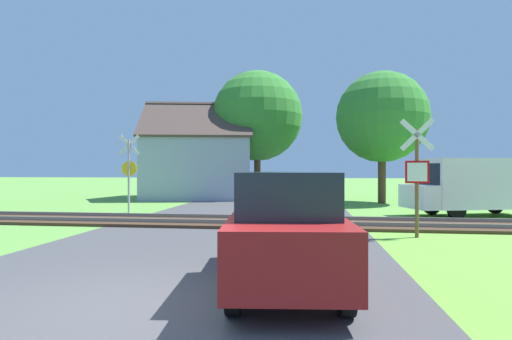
{
  "coord_description": "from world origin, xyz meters",
  "views": [
    {
      "loc": [
        2.32,
        -5.02,
        1.82
      ],
      "look_at": [
        0.5,
        9.14,
        1.8
      ],
      "focal_mm": 28.0,
      "sensor_mm": 36.0,
      "label": 1
    }
  ],
  "objects": [
    {
      "name": "ground_plane",
      "position": [
        0.0,
        0.0,
        0.0
      ],
      "size": [
        160.0,
        160.0,
        0.0
      ],
      "primitive_type": "plane",
      "color": "#5B933D"
    },
    {
      "name": "crossing_sign_far",
      "position": [
        -5.13,
        10.95,
        1.89
      ],
      "size": [
        0.87,
        0.19,
        3.29
      ],
      "rotation": [
        0.0,
        0.0,
        0.16
      ],
      "color": "#9E9EA5",
      "rests_on": "ground"
    },
    {
      "name": "tree_right",
      "position": [
        6.31,
        17.1,
        4.62
      ],
      "size": [
        4.88,
        4.88,
        7.08
      ],
      "color": "#513823",
      "rests_on": "ground"
    },
    {
      "name": "house",
      "position": [
        -4.57,
        19.75,
        2.08
      ],
      "size": [
        7.69,
        7.44,
        6.12
      ],
      "rotation": [
        0.0,
        0.0,
        0.19
      ],
      "color": "#99A3B7",
      "rests_on": "ground"
    },
    {
      "name": "mail_truck",
      "position": [
        8.72,
        11.41,
        1.24
      ],
      "size": [
        5.22,
        3.13,
        2.24
      ],
      "rotation": [
        0.0,
        0.0,
        1.85
      ],
      "color": "white",
      "rests_on": "ground"
    },
    {
      "name": "stop_sign_near",
      "position": [
        5.22,
        6.05,
        1.76
      ],
      "size": [
        0.87,
        0.21,
        3.18
      ],
      "rotation": [
        0.0,
        0.0,
        2.97
      ],
      "color": "brown",
      "rests_on": "ground"
    },
    {
      "name": "road_asphalt",
      "position": [
        0.0,
        2.0,
        0.0
      ],
      "size": [
        8.13,
        80.0,
        0.01
      ],
      "primitive_type": "cube",
      "color": "#424244",
      "rests_on": "ground"
    },
    {
      "name": "rail_track",
      "position": [
        0.0,
        8.14,
        0.06
      ],
      "size": [
        60.0,
        2.6,
        0.22
      ],
      "color": "#422D1E",
      "rests_on": "ground"
    },
    {
      "name": "tree_center",
      "position": [
        -0.88,
        20.57,
        5.26
      ],
      "size": [
        5.8,
        5.8,
        8.17
      ],
      "color": "#513823",
      "rests_on": "ground"
    },
    {
      "name": "parked_car",
      "position": [
        1.97,
        1.27,
        0.89
      ],
      "size": [
        2.02,
        4.14,
        1.78
      ],
      "rotation": [
        0.0,
        0.0,
        0.1
      ],
      "color": "maroon",
      "rests_on": "ground"
    }
  ]
}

